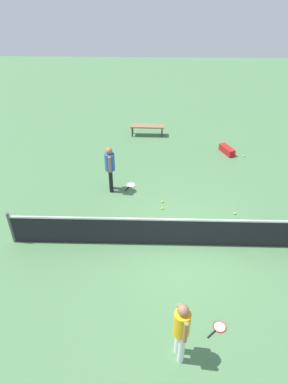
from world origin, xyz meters
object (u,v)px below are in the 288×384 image
at_px(courtside_bench, 147,127).
at_px(tennis_ball_baseline, 162,202).
at_px(tennis_racket_far_player, 219,327).
at_px(tennis_ball_near_player, 158,220).
at_px(player_near_side, 110,166).
at_px(player_far_side, 181,328).
at_px(tennis_ball_stray_left, 162,209).
at_px(tennis_ball_by_net, 94,221).
at_px(equipment_bag, 226,150).
at_px(tennis_racket_near_player, 131,185).
at_px(tennis_ball_stray_right, 244,156).
at_px(tennis_ball_midcourt, 235,213).

bearing_deg(courtside_bench, tennis_ball_baseline, 97.00).
relative_size(tennis_racket_far_player, tennis_ball_near_player, 8.25).
xyz_separation_m(player_near_side, courtside_bench, (-1.19, -4.34, -0.59)).
bearing_deg(player_far_side, tennis_racket_far_player, -144.27).
xyz_separation_m(tennis_ball_baseline, tennis_ball_stray_left, (0.01, 0.38, 0.00)).
height_order(tennis_racket_far_player, tennis_ball_near_player, tennis_ball_near_player).
distance_m(tennis_ball_by_net, tennis_ball_baseline, 2.43).
relative_size(tennis_ball_baseline, equipment_bag, 0.08).
bearing_deg(tennis_racket_near_player, tennis_ball_stray_right, -153.85).
xyz_separation_m(player_far_side, tennis_ball_by_net, (2.46, -4.37, -0.98)).
bearing_deg(tennis_racket_near_player, courtside_bench, -97.30).
distance_m(tennis_ball_midcourt, equipment_bag, 4.11).
bearing_deg(courtside_bench, tennis_ball_stray_right, 155.29).
distance_m(tennis_ball_baseline, equipment_bag, 4.45).
distance_m(tennis_racket_near_player, tennis_ball_stray_right, 5.04).
relative_size(tennis_ball_near_player, tennis_ball_midcourt, 1.00).
relative_size(tennis_racket_far_player, tennis_ball_by_net, 8.25).
distance_m(tennis_ball_near_player, equipment_bag, 5.34).
relative_size(tennis_racket_far_player, courtside_bench, 0.36).
relative_size(tennis_ball_baseline, courtside_bench, 0.04).
bearing_deg(tennis_ball_midcourt, tennis_racket_far_player, 74.98).
bearing_deg(tennis_ball_stray_right, player_far_side, 70.16).
bearing_deg(tennis_ball_near_player, player_far_side, 95.53).
height_order(tennis_racket_near_player, tennis_racket_far_player, same).
relative_size(tennis_ball_by_net, courtside_bench, 0.04).
bearing_deg(tennis_ball_near_player, tennis_ball_baseline, -99.48).
bearing_deg(tennis_racket_near_player, tennis_ball_baseline, 139.53).
bearing_deg(courtside_bench, equipment_bag, 155.59).
relative_size(tennis_racket_near_player, tennis_ball_stray_left, 9.07).
xyz_separation_m(tennis_racket_near_player, tennis_ball_stray_left, (-1.13, 1.35, 0.02)).
distance_m(tennis_ball_by_net, tennis_ball_stray_left, 2.28).
relative_size(player_near_side, courtside_bench, 1.13).
height_order(player_far_side, equipment_bag, player_far_side).
relative_size(player_far_side, tennis_ball_stray_right, 25.76).
bearing_deg(tennis_ball_by_net, tennis_racket_far_player, 132.98).
bearing_deg(tennis_ball_near_player, player_near_side, -45.39).
height_order(tennis_ball_midcourt, courtside_bench, courtside_bench).
bearing_deg(tennis_racket_near_player, equipment_bag, -146.58).
height_order(tennis_racket_near_player, tennis_ball_near_player, tennis_ball_near_player).
height_order(player_near_side, tennis_racket_near_player, player_near_side).
height_order(tennis_ball_near_player, tennis_ball_by_net, same).
relative_size(tennis_ball_by_net, equipment_bag, 0.08).
xyz_separation_m(tennis_ball_baseline, equipment_bag, (-2.72, -3.52, 0.11)).
bearing_deg(tennis_ball_midcourt, player_near_side, -16.99).
height_order(tennis_ball_midcourt, tennis_ball_stray_right, same).
relative_size(tennis_racket_near_player, tennis_ball_by_net, 9.07).
relative_size(tennis_ball_near_player, equipment_bag, 0.08).
distance_m(tennis_ball_by_net, equipment_bag, 6.72).
distance_m(tennis_racket_far_player, equipment_bag, 8.40).
relative_size(tennis_ball_midcourt, equipment_bag, 0.08).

